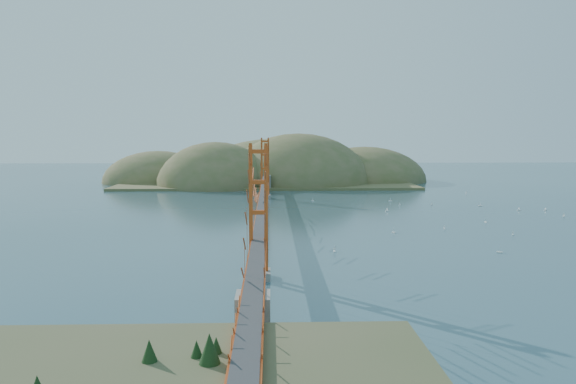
{
  "coord_description": "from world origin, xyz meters",
  "views": [
    {
      "loc": [
        1.04,
        -77.55,
        12.54
      ],
      "look_at": [
        3.47,
        0.0,
        4.38
      ],
      "focal_mm": 35.0,
      "sensor_mm": 36.0,
      "label": 1
    }
  ],
  "objects_px": {
    "fort": "(259,350)",
    "sailboat_2": "(500,251)",
    "sailboat_0": "(445,228)",
    "bridge": "(263,173)",
    "sailboat_1": "(394,232)"
  },
  "relations": [
    {
      "from": "sailboat_0",
      "to": "bridge",
      "type": "bearing_deg",
      "value": 166.33
    },
    {
      "from": "bridge",
      "to": "fort",
      "type": "height_order",
      "value": "bridge"
    },
    {
      "from": "bridge",
      "to": "sailboat_0",
      "type": "height_order",
      "value": "bridge"
    },
    {
      "from": "sailboat_2",
      "to": "sailboat_1",
      "type": "xyz_separation_m",
      "value": [
        -8.54,
        12.12,
        -0.0
      ]
    },
    {
      "from": "bridge",
      "to": "sailboat_2",
      "type": "xyz_separation_m",
      "value": [
        25.12,
        -20.44,
        -6.85
      ]
    },
    {
      "from": "fort",
      "to": "sailboat_0",
      "type": "height_order",
      "value": "fort"
    },
    {
      "from": "sailboat_0",
      "to": "sailboat_1",
      "type": "relative_size",
      "value": 0.87
    },
    {
      "from": "sailboat_2",
      "to": "sailboat_0",
      "type": "height_order",
      "value": "sailboat_2"
    },
    {
      "from": "fort",
      "to": "sailboat_2",
      "type": "relative_size",
      "value": 5.22
    },
    {
      "from": "sailboat_2",
      "to": "sailboat_0",
      "type": "xyz_separation_m",
      "value": [
        -1.27,
        14.64,
        -0.02
      ]
    },
    {
      "from": "bridge",
      "to": "fort",
      "type": "distance_m",
      "value": 48.4
    },
    {
      "from": "sailboat_2",
      "to": "sailboat_0",
      "type": "distance_m",
      "value": 14.7
    },
    {
      "from": "sailboat_0",
      "to": "sailboat_1",
      "type": "xyz_separation_m",
      "value": [
        -7.27,
        -2.52,
        0.01
      ]
    },
    {
      "from": "bridge",
      "to": "sailboat_0",
      "type": "xyz_separation_m",
      "value": [
        23.85,
        -5.8,
        -6.87
      ]
    },
    {
      "from": "bridge",
      "to": "sailboat_2",
      "type": "distance_m",
      "value": 33.11
    }
  ]
}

